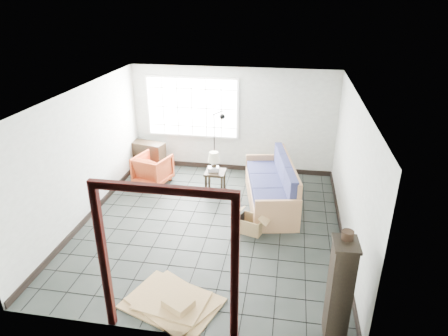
% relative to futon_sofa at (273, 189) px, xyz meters
% --- Properties ---
extents(ground, '(5.50, 5.50, 0.00)m').
position_rel_futon_sofa_xyz_m(ground, '(-1.14, -1.07, -0.37)').
color(ground, black).
rests_on(ground, ground).
extents(room_shell, '(5.02, 5.52, 2.61)m').
position_rel_futon_sofa_xyz_m(room_shell, '(-1.14, -1.04, 1.31)').
color(room_shell, '#A2A6A0').
rests_on(room_shell, ground).
extents(window_panel, '(2.32, 0.08, 1.52)m').
position_rel_futon_sofa_xyz_m(window_panel, '(-2.14, 1.63, 1.23)').
color(window_panel, silver).
rests_on(window_panel, ground).
extents(doorway_trim, '(1.80, 0.08, 2.20)m').
position_rel_futon_sofa_xyz_m(doorway_trim, '(-1.14, -3.77, 1.01)').
color(doorway_trim, '#330D0B').
rests_on(doorway_trim, ground).
extents(futon_sofa, '(1.29, 2.43, 1.02)m').
position_rel_futon_sofa_xyz_m(futon_sofa, '(0.00, 0.00, 0.00)').
color(futon_sofa, '#997145').
rests_on(futon_sofa, ground).
extents(armchair, '(0.90, 0.87, 0.76)m').
position_rel_futon_sofa_xyz_m(armchair, '(-2.88, 0.58, 0.01)').
color(armchair, maroon).
rests_on(armchair, ground).
extents(side_table, '(0.45, 0.45, 0.49)m').
position_rel_futon_sofa_xyz_m(side_table, '(-1.33, 0.39, 0.04)').
color(side_table, black).
rests_on(side_table, ground).
extents(table_lamp, '(0.31, 0.31, 0.44)m').
position_rel_futon_sofa_xyz_m(table_lamp, '(-1.37, 0.44, 0.43)').
color(table_lamp, black).
rests_on(table_lamp, side_table).
extents(projector, '(0.28, 0.24, 0.09)m').
position_rel_futon_sofa_xyz_m(projector, '(-1.38, 0.41, 0.17)').
color(projector, silver).
rests_on(projector, side_table).
extents(floor_lamp, '(0.44, 0.35, 1.67)m').
position_rel_futon_sofa_xyz_m(floor_lamp, '(-1.43, 1.27, 0.52)').
color(floor_lamp, black).
rests_on(floor_lamp, ground).
extents(console_shelf, '(0.99, 0.56, 0.72)m').
position_rel_futon_sofa_xyz_m(console_shelf, '(-3.29, 1.33, -0.01)').
color(console_shelf, black).
rests_on(console_shelf, ground).
extents(tall_shelf, '(0.32, 0.41, 1.47)m').
position_rel_futon_sofa_xyz_m(tall_shelf, '(1.01, -3.47, 0.38)').
color(tall_shelf, black).
rests_on(tall_shelf, ground).
extents(pot, '(0.19, 0.19, 0.11)m').
position_rel_futon_sofa_xyz_m(pot, '(1.02, -3.40, 1.16)').
color(pot, black).
rests_on(pot, tall_shelf).
extents(open_box, '(0.80, 0.55, 0.41)m').
position_rel_futon_sofa_xyz_m(open_box, '(-0.35, -1.14, -0.22)').
color(open_box, '#A98651').
rests_on(open_box, ground).
extents(cardboard_pile, '(1.58, 1.34, 0.19)m').
position_rel_futon_sofa_xyz_m(cardboard_pile, '(-1.26, -3.30, -0.32)').
color(cardboard_pile, '#A98651').
rests_on(cardboard_pile, ground).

